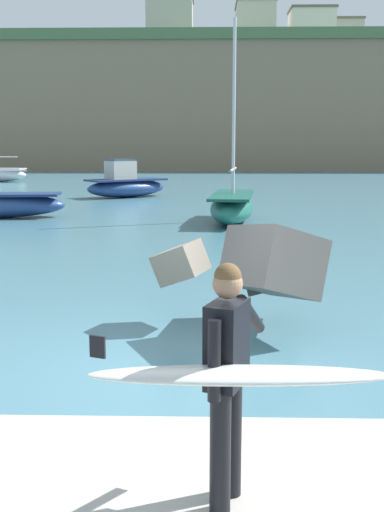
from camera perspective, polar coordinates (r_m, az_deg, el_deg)
The scene contains 10 objects.
ground_plane at distance 7.92m, azimuth -2.56°, elevation -10.66°, with size 400.00×400.00×0.00m, color #42707F.
surfer_with_board at distance 4.32m, azimuth 3.16°, elevation -10.58°, with size 2.08×1.48×1.78m.
boat_near_centre at distance 23.24m, azimuth 3.71°, elevation 4.59°, with size 2.09×5.44×7.38m.
boat_far_left at distance 34.91m, azimuth -6.12°, elevation 6.52°, with size 4.96×4.39×2.12m.
mooring_buoy_inner at distance 40.84m, azimuth -6.04°, elevation 6.36°, with size 0.44×0.44×0.44m.
headland_bluff at distance 86.78m, azimuth 8.71°, elevation 13.22°, with size 80.50×31.05×15.53m.
station_building_west at distance 98.56m, azimuth 13.92°, elevation 18.76°, with size 4.28×5.61×5.37m.
station_building_central at distance 88.21m, azimuth 10.90°, elevation 19.82°, with size 5.92×5.00×5.00m.
station_building_east at distance 85.43m, azimuth -2.05°, elevation 20.65°, with size 6.13×5.09×6.00m.
station_building_annex at distance 89.87m, azimuth 5.80°, elevation 20.15°, with size 5.31×7.00×6.23m.
Camera 1 is at (0.53, -7.39, 2.80)m, focal length 43.57 mm.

